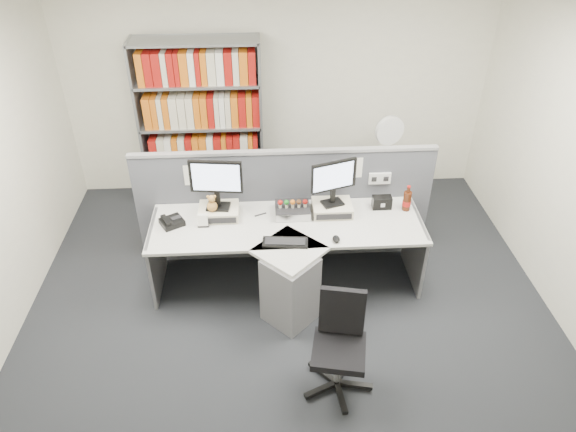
{
  "coord_description": "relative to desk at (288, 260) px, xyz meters",
  "views": [
    {
      "loc": [
        -0.23,
        -3.3,
        3.65
      ],
      "look_at": [
        0.0,
        0.65,
        0.92
      ],
      "focal_mm": 33.2,
      "sensor_mm": 36.0,
      "label": 1
    }
  ],
  "objects": [
    {
      "name": "speaker",
      "position": [
        0.95,
        0.44,
        0.33
      ],
      "size": [
        0.19,
        0.1,
        0.13
      ],
      "primitive_type": "cube",
      "color": "black",
      "rests_on": "desk"
    },
    {
      "name": "ground",
      "position": [
        0.0,
        -0.6,
        -0.46
      ],
      "size": [
        5.5,
        5.5,
        0.0
      ],
      "primitive_type": "plane",
      "color": "#292B30",
      "rests_on": "ground"
    },
    {
      "name": "mouse",
      "position": [
        0.43,
        -0.08,
        0.28
      ],
      "size": [
        0.07,
        0.11,
        0.04
      ],
      "primitive_type": "ellipsoid",
      "color": "black",
      "rests_on": "desk"
    },
    {
      "name": "partition",
      "position": [
        0.0,
        0.65,
        0.19
      ],
      "size": [
        3.0,
        0.08,
        1.27
      ],
      "color": "#52545D",
      "rests_on": "ground"
    },
    {
      "name": "figurines",
      "position": [
        0.06,
        0.36,
        0.4
      ],
      "size": [
        0.29,
        0.05,
        0.09
      ],
      "color": "beige",
      "rests_on": "desktop_pc"
    },
    {
      "name": "monitor_riser_right",
      "position": [
        0.45,
        0.38,
        0.31
      ],
      "size": [
        0.38,
        0.31,
        0.1
      ],
      "color": "beige",
      "rests_on": "desk"
    },
    {
      "name": "office_chair",
      "position": [
        0.34,
        -1.04,
        0.01
      ],
      "size": [
        0.57,
        0.56,
        0.87
      ],
      "color": "silver",
      "rests_on": "ground"
    },
    {
      "name": "desk",
      "position": [
        0.0,
        0.0,
        0.0
      ],
      "size": [
        2.6,
        1.2,
        0.72
      ],
      "color": "silver",
      "rests_on": "ground"
    },
    {
      "name": "desk_fan",
      "position": [
        1.2,
        1.4,
        0.6
      ],
      "size": [
        0.33,
        0.2,
        0.56
      ],
      "color": "white",
      "rests_on": "filing_cabinet"
    },
    {
      "name": "room_shell",
      "position": [
        0.0,
        -0.6,
        1.33
      ],
      "size": [
        5.04,
        5.54,
        2.72
      ],
      "color": "white",
      "rests_on": "ground"
    },
    {
      "name": "shelving_unit",
      "position": [
        -0.9,
        1.85,
        0.52
      ],
      "size": [
        1.41,
        0.4,
        2.0
      ],
      "color": "gray",
      "rests_on": "ground"
    },
    {
      "name": "monitor_right",
      "position": [
        0.45,
        0.38,
        0.64
      ],
      "size": [
        0.44,
        0.2,
        0.46
      ],
      "color": "black",
      "rests_on": "monitor_riser_right"
    },
    {
      "name": "keyboard",
      "position": [
        -0.03,
        -0.09,
        0.28
      ],
      "size": [
        0.42,
        0.19,
        0.03
      ],
      "color": "black",
      "rests_on": "desk"
    },
    {
      "name": "monitor_left",
      "position": [
        -0.65,
        0.38,
        0.66
      ],
      "size": [
        0.49,
        0.18,
        0.5
      ],
      "color": "black",
      "rests_on": "monitor_riser_left"
    },
    {
      "name": "cola_bottle",
      "position": [
        1.18,
        0.39,
        0.37
      ],
      "size": [
        0.08,
        0.08,
        0.27
      ],
      "color": "#3F190A",
      "rests_on": "desk"
    },
    {
      "name": "monitor_riser_left",
      "position": [
        -0.65,
        0.38,
        0.31
      ],
      "size": [
        0.38,
        0.31,
        0.1
      ],
      "color": "beige",
      "rests_on": "desk"
    },
    {
      "name": "filing_cabinet",
      "position": [
        1.2,
        1.4,
        -0.11
      ],
      "size": [
        0.45,
        0.61,
        0.7
      ],
      "color": "gray",
      "rests_on": "ground"
    },
    {
      "name": "desk_calendar",
      "position": [
        -0.79,
        0.23,
        0.32
      ],
      "size": [
        0.1,
        0.08,
        0.13
      ],
      "color": "black",
      "rests_on": "desk"
    },
    {
      "name": "plush_toy",
      "position": [
        -0.7,
        0.33,
        0.44
      ],
      "size": [
        0.1,
        0.1,
        0.17
      ],
      "color": "#B27F3B",
      "rests_on": "monitor_riser_left"
    },
    {
      "name": "desk_phone",
      "position": [
        -1.09,
        0.27,
        0.3
      ],
      "size": [
        0.26,
        0.26,
        0.09
      ],
      "color": "black",
      "rests_on": "desk"
    },
    {
      "name": "desktop_pc",
      "position": [
        0.06,
        0.38,
        0.31
      ],
      "size": [
        0.33,
        0.3,
        0.09
      ],
      "color": "black",
      "rests_on": "desk"
    }
  ]
}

